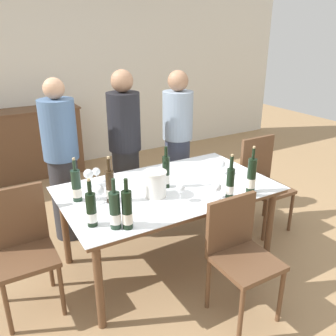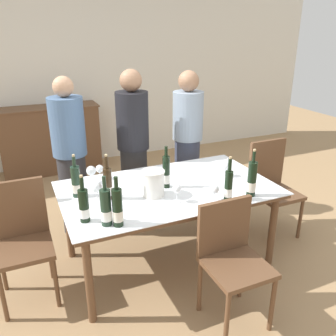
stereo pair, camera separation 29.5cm
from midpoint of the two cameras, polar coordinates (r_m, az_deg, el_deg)
name	(u,v)px [view 2 (the right image)]	position (r m, az deg, el deg)	size (l,w,h in m)	color
ground_plane	(168,260)	(3.40, 2.57, -14.67)	(12.00, 12.00, 0.00)	#A37F56
back_wall	(87,71)	(5.65, -11.42, 14.98)	(8.00, 0.10, 2.80)	silver
sideboard_cabinet	(51,140)	(5.43, -16.85, 4.37)	(1.42, 0.46, 0.97)	brown
dining_table	(168,194)	(3.05, 2.78, -4.32)	(1.79, 1.06, 0.74)	brown
ice_bucket	(153,183)	(2.84, 0.57, -2.41)	(0.19, 0.19, 0.21)	white
wine_bottle_0	(106,208)	(2.43, -6.51, -6.55)	(0.08, 0.08, 0.36)	#1E3323
wine_bottle_1	(84,206)	(2.50, -10.06, -6.12)	(0.07, 0.07, 0.35)	black
wine_bottle_2	(108,184)	(2.79, -6.65, -2.69)	(0.07, 0.07, 0.37)	#332314
wine_bottle_3	(252,180)	(2.94, 16.13, -1.94)	(0.07, 0.07, 0.40)	black
wine_bottle_4	(118,208)	(2.41, -4.64, -6.58)	(0.07, 0.07, 0.36)	black
wine_bottle_5	(228,186)	(2.82, 12.65, -2.85)	(0.06, 0.06, 0.36)	black
wine_bottle_6	(166,173)	(2.98, 2.54, -0.79)	(0.06, 0.06, 0.36)	black
wine_bottle_7	(76,182)	(2.88, -11.72, -2.32)	(0.07, 0.07, 0.36)	#1E3323
wine_glass_0	(100,169)	(3.19, -8.34, -0.28)	(0.07, 0.07, 0.13)	white
wine_glass_1	(215,190)	(2.81, 10.48, -3.59)	(0.07, 0.07, 0.13)	white
wine_glass_2	(177,190)	(2.74, 4.53, -3.54)	(0.07, 0.07, 0.15)	white
wine_glass_3	(225,167)	(3.28, 11.69, 0.10)	(0.08, 0.08, 0.14)	white
wine_glass_4	(91,171)	(3.12, -9.61, -0.57)	(0.08, 0.08, 0.15)	white
wine_glass_5	(97,188)	(2.80, -8.43, -3.26)	(0.09, 0.09, 0.15)	white
chair_right_end	(271,182)	(3.81, 18.37, -2.19)	(0.42, 0.42, 0.96)	brown
chair_left_end	(22,234)	(2.93, -19.78, -9.98)	(0.42, 0.42, 0.94)	brown
chair_near_front	(231,253)	(2.64, 13.36, -13.29)	(0.42, 0.42, 0.89)	brown
person_host	(71,159)	(3.60, -13.10, 1.42)	(0.33, 0.33, 1.60)	#2D2D33
person_guest_left	(133,149)	(3.71, -3.32, 2.96)	(0.33, 0.33, 1.64)	#262628
person_guest_right	(187,144)	(3.96, 5.26, 3.79)	(0.33, 0.33, 1.60)	#383F56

